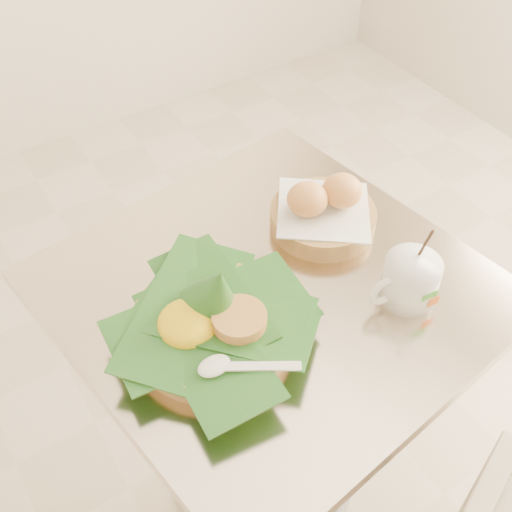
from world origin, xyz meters
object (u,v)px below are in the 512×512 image
coffee_mug (409,280)px  bread_basket (323,211)px  rice_basket (211,320)px  cafe_table (270,359)px

coffee_mug → bread_basket: bearing=93.1°
rice_basket → bread_basket: (0.31, 0.12, -0.01)m
bread_basket → cafe_table: bearing=-154.9°
rice_basket → coffee_mug: 0.34m
cafe_table → rice_basket: 0.30m
cafe_table → bread_basket: size_ratio=3.26×
cafe_table → coffee_mug: size_ratio=4.72×
rice_basket → coffee_mug: (0.33, -0.11, 0.00)m
cafe_table → coffee_mug: 0.35m
cafe_table → rice_basket: size_ratio=2.39×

